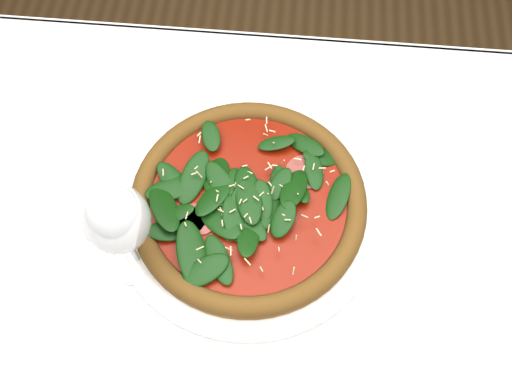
{
  "coord_description": "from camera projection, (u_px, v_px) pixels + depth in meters",
  "views": [
    {
      "loc": [
        0.03,
        -0.24,
        1.44
      ],
      "look_at": [
        -0.01,
        0.11,
        0.77
      ],
      "focal_mm": 40.0,
      "sensor_mm": 36.0,
      "label": 1
    }
  ],
  "objects": [
    {
      "name": "ground",
      "position": [
        254.0,
        375.0,
        1.39
      ],
      "size": [
        6.0,
        6.0,
        0.0
      ],
      "primitive_type": "plane",
      "color": "brown",
      "rests_on": "ground"
    },
    {
      "name": "dining_table",
      "position": [
        253.0,
        297.0,
        0.82
      ],
      "size": [
        1.21,
        0.81,
        0.75
      ],
      "color": "silver",
      "rests_on": "ground"
    },
    {
      "name": "plate",
      "position": [
        249.0,
        207.0,
        0.76
      ],
      "size": [
        0.36,
        0.36,
        0.02
      ],
      "color": "white",
      "rests_on": "dining_table"
    },
    {
      "name": "pizza",
      "position": [
        248.0,
        200.0,
        0.74
      ],
      "size": [
        0.38,
        0.38,
        0.04
      ],
      "rotation": [
        0.0,
        0.0,
        -0.24
      ],
      "color": "#945E23",
      "rests_on": "plate"
    },
    {
      "name": "wine_glass",
      "position": [
        117.0,
        221.0,
        0.62
      ],
      "size": [
        0.07,
        0.07,
        0.18
      ],
      "color": "silver",
      "rests_on": "dining_table"
    }
  ]
}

